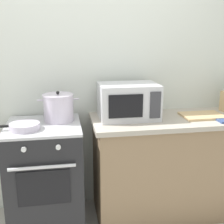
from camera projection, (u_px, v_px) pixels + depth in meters
The scene contains 8 objects.
back_wall at pixel (114, 76), 2.71m from camera, with size 4.40×0.10×2.50m, color silver.
lower_cabinet_right at pixel (184, 166), 2.69m from camera, with size 1.64×0.56×0.88m, color #8C7051.
countertop_right at pixel (188, 119), 2.57m from camera, with size 1.70×0.60×0.04m, color #ADA393.
stove at pixel (46, 176), 2.46m from camera, with size 0.60×0.64×0.92m.
stock_pot at pixel (59, 108), 2.42m from camera, with size 0.34×0.26×0.25m.
frying_pan at pixel (24, 126), 2.21m from camera, with size 0.43×0.23×0.05m.
microwave at pixel (128, 101), 2.49m from camera, with size 0.50×0.37×0.30m.
cutting_board at pixel (202, 116), 2.56m from camera, with size 0.36×0.26×0.02m, color tan.
Camera 1 is at (-0.18, -1.69, 1.62)m, focal length 46.46 mm.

